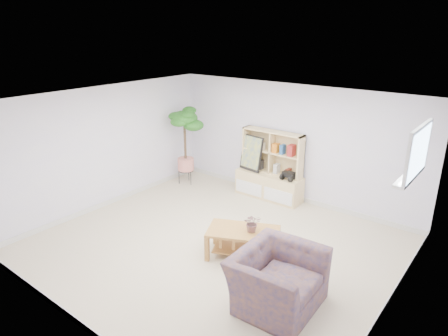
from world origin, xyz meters
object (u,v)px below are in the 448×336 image
Objects in this scene: floor_tree at (185,147)px; armchair at (277,276)px; coffee_table at (243,243)px; storage_unit at (270,165)px.

floor_tree is 1.54× the size of armchair.
armchair is (1.02, -0.69, 0.20)m from coffee_table.
floor_tree is at bearing 123.75° from coffee_table.
storage_unit reaches higher than coffee_table.
armchair is at bearing -58.83° from coffee_table.
floor_tree is 4.59m from armchair.
armchair is at bearing -56.41° from storage_unit.
coffee_table is at bearing -31.35° from floor_tree.
coffee_table is 1.25m from armchair.
armchair reaches higher than coffee_table.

